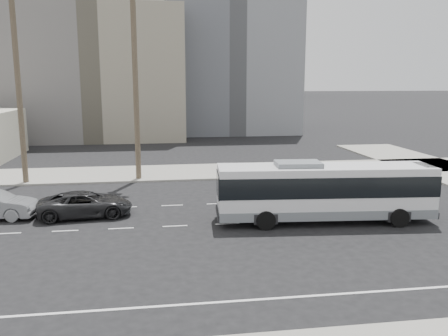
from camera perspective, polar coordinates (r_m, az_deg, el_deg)
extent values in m
plane|color=black|center=(26.91, 0.41, -6.88)|extent=(700.00, 700.00, 0.00)
cube|color=gray|center=(41.83, -2.81, -0.44)|extent=(120.00, 7.00, 0.15)
cube|color=slate|center=(70.84, -15.15, 10.99)|extent=(24.00, 18.00, 18.00)
cube|color=slate|center=(78.43, 0.45, 14.21)|extent=(20.00, 20.00, 26.00)
cube|color=beige|center=(275.72, -8.11, 13.41)|extent=(42.00, 42.00, 44.00)
cube|color=slate|center=(261.39, 2.64, 16.52)|extent=(26.00, 26.00, 70.00)
cube|color=slate|center=(295.59, 6.42, 14.81)|extent=(22.00, 22.00, 60.00)
cube|color=silver|center=(27.55, 12.25, -2.58)|extent=(12.53, 3.69, 2.77)
cube|color=black|center=(27.47, 12.28, -1.82)|extent=(12.59, 3.76, 1.17)
cube|color=slate|center=(27.85, 12.15, -5.04)|extent=(12.55, 3.74, 0.53)
cube|color=slate|center=(26.73, 9.17, 0.39)|extent=(2.68, 1.90, 0.32)
cube|color=#262628|center=(29.86, 22.93, 0.23)|extent=(0.79, 1.96, 0.32)
cylinder|color=black|center=(28.32, 20.63, -5.56)|extent=(1.06, 0.32, 1.06)
cylinder|color=black|center=(30.64, 18.19, -4.21)|extent=(1.06, 0.32, 1.06)
cylinder|color=black|center=(25.60, 5.54, -6.61)|extent=(1.06, 0.32, 1.06)
cylinder|color=black|center=(28.14, 4.21, -4.99)|extent=(1.06, 0.32, 1.06)
imported|color=black|center=(29.37, -16.64, -4.28)|extent=(3.09, 5.75, 1.53)
cylinder|color=brown|center=(38.43, -10.80, 10.08)|extent=(0.43, 0.43, 15.70)
cylinder|color=brown|center=(39.59, -23.96, 9.64)|extent=(0.51, 0.51, 16.07)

